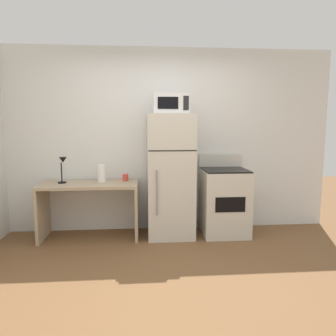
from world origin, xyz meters
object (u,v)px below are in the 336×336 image
desk_lamp (63,165)px  refrigerator (170,176)px  coffee_mug (125,177)px  desk (90,199)px  paper_towel_roll (102,173)px  oven_range (224,201)px  microwave (171,104)px

desk_lamp → refrigerator: 1.45m
coffee_mug → desk: bearing=-164.0°
paper_towel_roll → coffee_mug: bearing=10.7°
desk → refrigerator: (1.09, -0.01, 0.30)m
refrigerator → desk_lamp: bearing=179.0°
coffee_mug → paper_towel_roll: size_ratio=0.40×
refrigerator → oven_range: bearing=-0.4°
paper_towel_roll → oven_range: 1.74m
paper_towel_roll → oven_range: (1.69, -0.09, -0.40)m
desk → paper_towel_roll: paper_towel_roll is taller
refrigerator → oven_range: (0.76, -0.01, -0.37)m
coffee_mug → microwave: 1.19m
refrigerator → oven_range: refrigerator is taller
desk → coffee_mug: coffee_mug is taller
paper_towel_roll → oven_range: bearing=-2.9°
oven_range → desk_lamp: bearing=179.2°
coffee_mug → microwave: bearing=-14.7°
coffee_mug → refrigerator: (0.62, -0.14, 0.04)m
paper_towel_roll → oven_range: size_ratio=0.22×
desk → coffee_mug: size_ratio=13.62×
oven_range → desk: bearing=179.7°
desk → desk_lamp: desk_lamp is taller
refrigerator → paper_towel_roll: bearing=175.0°
desk_lamp → paper_towel_roll: desk_lamp is taller
microwave → coffee_mug: bearing=165.3°
desk → coffee_mug: (0.48, 0.14, 0.26)m
desk → refrigerator: bearing=-0.3°
desk → refrigerator: size_ratio=0.77×
desk_lamp → paper_towel_roll: (0.50, 0.06, -0.12)m
microwave → refrigerator: bearing=90.3°
coffee_mug → refrigerator: bearing=-12.9°
oven_range → coffee_mug: bearing=173.9°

